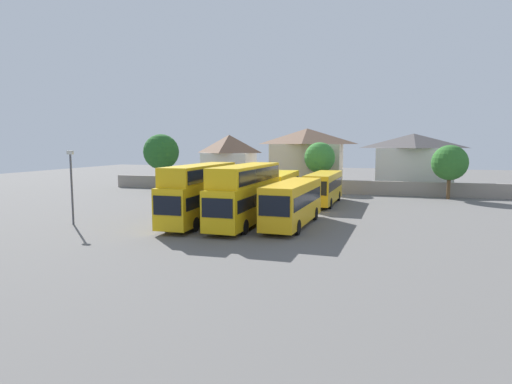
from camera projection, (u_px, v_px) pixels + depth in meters
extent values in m
plane|color=#605E5B|center=(290.00, 198.00, 52.36)|extent=(140.00, 140.00, 0.00)
cube|color=gray|center=(300.00, 186.00, 58.11)|extent=(56.00, 0.50, 1.80)
cube|color=gold|center=(200.00, 200.00, 35.75)|extent=(2.60, 11.73, 3.02)
cube|color=black|center=(167.00, 206.00, 30.08)|extent=(2.12, 0.12, 1.36)
cube|color=black|center=(200.00, 196.00, 35.71)|extent=(2.62, 10.80, 0.95)
cube|color=gold|center=(201.00, 173.00, 35.78)|extent=(2.54, 11.15, 1.43)
cube|color=black|center=(201.00, 173.00, 35.78)|extent=(2.62, 10.56, 1.00)
cylinder|color=black|center=(195.00, 224.00, 32.13)|extent=(0.32, 1.10, 1.10)
cylinder|color=black|center=(168.00, 223.00, 32.71)|extent=(0.32, 1.10, 1.10)
cylinder|color=black|center=(227.00, 210.00, 39.08)|extent=(0.32, 1.10, 1.10)
cylinder|color=black|center=(204.00, 209.00, 39.66)|extent=(0.32, 1.10, 1.10)
cube|color=yellow|center=(245.00, 202.00, 34.82)|extent=(2.83, 11.86, 2.96)
cube|color=black|center=(217.00, 208.00, 29.17)|extent=(2.25, 0.13, 1.33)
cube|color=black|center=(245.00, 198.00, 34.78)|extent=(2.85, 10.91, 0.93)
cube|color=yellow|center=(247.00, 174.00, 34.85)|extent=(2.77, 11.26, 1.51)
cube|color=black|center=(247.00, 174.00, 34.85)|extent=(2.85, 10.68, 1.05)
cylinder|color=black|center=(244.00, 227.00, 31.14)|extent=(0.33, 1.11, 1.10)
cylinder|color=black|center=(214.00, 225.00, 31.85)|extent=(0.33, 1.11, 1.10)
cylinder|color=black|center=(272.00, 212.00, 38.07)|extent=(0.33, 1.11, 1.10)
cylinder|color=black|center=(246.00, 211.00, 38.78)|extent=(0.33, 1.11, 1.10)
cube|color=yellow|center=(293.00, 202.00, 34.27)|extent=(3.04, 10.50, 3.15)
cube|color=black|center=(274.00, 206.00, 29.33)|extent=(2.22, 0.19, 1.42)
cube|color=black|center=(293.00, 197.00, 34.22)|extent=(3.04, 9.68, 0.99)
cylinder|color=black|center=(297.00, 227.00, 31.02)|extent=(0.35, 1.11, 1.10)
cylinder|color=black|center=(267.00, 225.00, 31.77)|extent=(0.35, 1.11, 1.10)
cylinder|color=black|center=(315.00, 214.00, 37.07)|extent=(0.35, 1.11, 1.10)
cylinder|color=black|center=(289.00, 212.00, 37.82)|extent=(0.35, 1.11, 1.10)
cube|color=yellow|center=(256.00, 186.00, 48.98)|extent=(3.49, 12.01, 2.90)
cube|color=black|center=(244.00, 188.00, 43.16)|extent=(2.24, 0.26, 1.31)
cube|color=black|center=(256.00, 183.00, 48.94)|extent=(3.46, 11.07, 0.91)
cylinder|color=black|center=(259.00, 201.00, 45.31)|extent=(0.39, 1.12, 1.10)
cylinder|color=black|center=(238.00, 200.00, 45.78)|extent=(0.39, 1.12, 1.10)
cylinder|color=black|center=(271.00, 193.00, 52.46)|extent=(0.39, 1.12, 1.10)
cylinder|color=black|center=(252.00, 193.00, 52.93)|extent=(0.39, 1.12, 1.10)
cube|color=yellow|center=(280.00, 186.00, 48.70)|extent=(2.74, 11.41, 2.91)
cube|color=black|center=(269.00, 188.00, 43.18)|extent=(2.13, 0.14, 1.31)
cube|color=black|center=(281.00, 183.00, 48.66)|extent=(2.76, 10.51, 0.92)
cylinder|color=black|center=(284.00, 201.00, 45.17)|extent=(0.33, 1.11, 1.10)
cylinder|color=black|center=(264.00, 201.00, 45.73)|extent=(0.33, 1.11, 1.10)
cylinder|color=black|center=(295.00, 194.00, 51.94)|extent=(0.33, 1.11, 1.10)
cylinder|color=black|center=(277.00, 193.00, 52.50)|extent=(0.33, 1.11, 1.10)
cube|color=gold|center=(324.00, 187.00, 46.85)|extent=(2.96, 10.53, 3.03)
cube|color=black|center=(315.00, 188.00, 41.87)|extent=(2.28, 0.16, 1.37)
cube|color=black|center=(324.00, 184.00, 46.81)|extent=(2.97, 9.70, 0.96)
cylinder|color=black|center=(330.00, 203.00, 43.57)|extent=(0.34, 1.11, 1.10)
cylinder|color=black|center=(307.00, 202.00, 44.32)|extent=(0.34, 1.11, 1.10)
cylinder|color=black|center=(339.00, 196.00, 49.69)|extent=(0.34, 1.11, 1.10)
cylinder|color=black|center=(318.00, 195.00, 50.43)|extent=(0.34, 1.11, 1.10)
cube|color=silver|center=(229.00, 169.00, 68.74)|extent=(7.31, 6.32, 5.14)
pyramid|color=brown|center=(229.00, 144.00, 68.30)|extent=(7.68, 6.63, 2.82)
cube|color=beige|center=(307.00, 166.00, 65.13)|extent=(10.27, 6.21, 6.51)
pyramid|color=brown|center=(307.00, 136.00, 64.64)|extent=(10.78, 6.52, 2.33)
cube|color=silver|center=(412.00, 169.00, 60.30)|extent=(9.96, 6.34, 5.97)
pyramid|color=#514C4C|center=(414.00, 141.00, 59.86)|extent=(10.46, 6.65, 1.99)
cylinder|color=brown|center=(162.00, 177.00, 60.43)|extent=(0.46, 0.46, 3.71)
sphere|color=#235B23|center=(161.00, 152.00, 60.03)|extent=(4.92, 4.92, 4.92)
cylinder|color=brown|center=(448.00, 187.00, 51.08)|extent=(0.41, 0.41, 2.88)
sphere|color=#2D6B28|center=(450.00, 163.00, 50.76)|extent=(4.15, 4.15, 4.15)
cylinder|color=brown|center=(319.00, 180.00, 59.79)|extent=(0.46, 0.46, 3.17)
sphere|color=#387F33|center=(320.00, 158.00, 59.45)|extent=(4.24, 4.24, 4.24)
cylinder|color=#4C4C51|center=(72.00, 190.00, 34.79)|extent=(0.16, 0.16, 5.68)
cube|color=beige|center=(70.00, 153.00, 34.46)|extent=(0.50, 0.24, 0.30)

